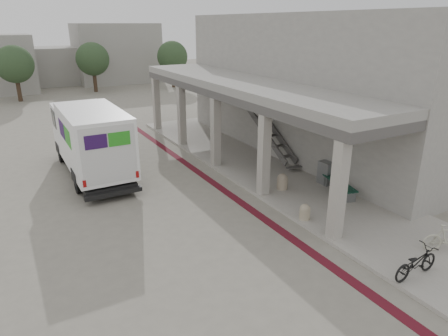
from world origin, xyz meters
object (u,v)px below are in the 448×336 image
fedex_truck (90,139)px  bench (339,185)px  utility_cabinet (326,173)px  bicycle_black (416,263)px  bicycle_cream (448,238)px

fedex_truck → bench: bearing=-42.9°
bench → utility_cabinet: size_ratio=2.17×
bench → bicycle_black: size_ratio=1.31×
bicycle_black → bicycle_cream: bicycle_cream is taller
bench → bicycle_cream: 4.77m
bicycle_cream → utility_cabinet: bearing=25.0°
bicycle_black → bicycle_cream: size_ratio=1.09×
bicycle_black → fedex_truck: bearing=24.1°
bench → bicycle_black: 5.58m
bicycle_cream → bicycle_black: bearing=130.7°
fedex_truck → utility_cabinet: size_ratio=7.60×
utility_cabinet → bicycle_black: utility_cabinet is taller
fedex_truck → utility_cabinet: bearing=-37.5°
bicycle_black → bench: bearing=-24.3°
utility_cabinet → bicycle_cream: size_ratio=0.66×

